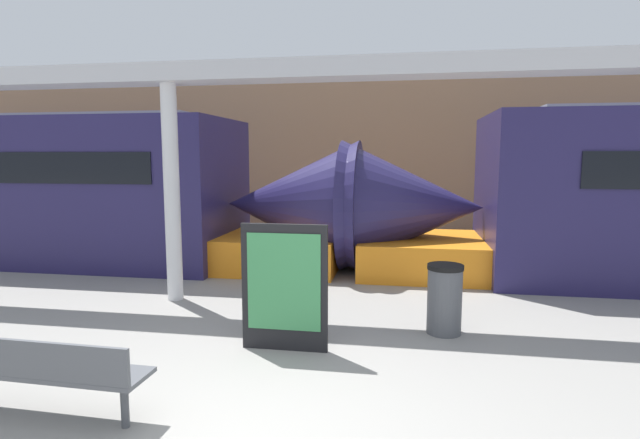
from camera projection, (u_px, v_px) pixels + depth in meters
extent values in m
cube|color=#937051|center=(362.00, 150.00, 14.84)|extent=(56.00, 0.20, 5.00)
cone|color=#231E4C|center=(411.00, 207.00, 9.94)|extent=(2.78, 2.63, 2.63)
cube|color=orange|center=(423.00, 255.00, 10.02)|extent=(2.50, 2.46, 0.70)
cone|color=#231E4C|center=(293.00, 205.00, 10.35)|extent=(2.78, 2.63, 2.63)
cube|color=orange|center=(281.00, 250.00, 10.51)|extent=(2.50, 2.46, 0.70)
cube|color=#4C4F54|center=(46.00, 370.00, 4.37)|extent=(1.89, 0.49, 0.04)
cube|color=#4C4F54|center=(27.00, 359.00, 4.15)|extent=(1.88, 0.09, 0.33)
cylinder|color=#4C4F54|center=(125.00, 403.00, 4.25)|extent=(0.07, 0.07, 0.42)
cylinder|color=#4C4F54|center=(444.00, 301.00, 6.51)|extent=(0.45, 0.45, 0.86)
cylinder|color=black|center=(446.00, 267.00, 6.45)|extent=(0.47, 0.47, 0.06)
cube|color=black|center=(284.00, 288.00, 5.90)|extent=(1.04, 0.06, 1.53)
cube|color=#38844C|center=(284.00, 282.00, 5.86)|extent=(0.88, 0.01, 1.16)
cylinder|color=silver|center=(172.00, 194.00, 7.90)|extent=(0.25, 0.25, 3.43)
cube|color=#B7B7BC|center=(167.00, 74.00, 7.67)|extent=(28.00, 0.60, 0.28)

